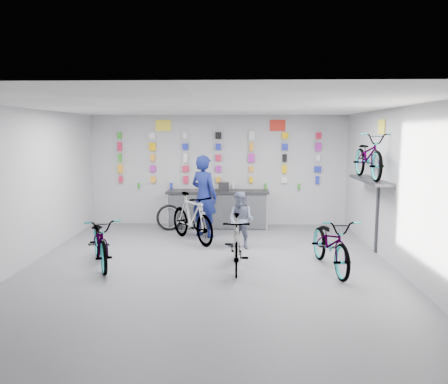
{
  "coord_description": "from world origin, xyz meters",
  "views": [
    {
      "loc": [
        0.55,
        -7.94,
        2.54
      ],
      "look_at": [
        0.24,
        1.4,
        1.26
      ],
      "focal_mm": 35.0,
      "sensor_mm": 36.0,
      "label": 1
    }
  ],
  "objects_px": {
    "bike_center": "(236,243)",
    "customer": "(241,220)",
    "counter": "(218,210)",
    "bike_left": "(101,241)",
    "clerk": "(204,196)",
    "bike_service": "(192,218)",
    "bike_right": "(331,243)"
  },
  "relations": [
    {
      "from": "counter",
      "to": "clerk",
      "type": "xyz_separation_m",
      "value": [
        -0.28,
        -1.02,
        0.51
      ]
    },
    {
      "from": "bike_center",
      "to": "clerk",
      "type": "relative_size",
      "value": 0.84
    },
    {
      "from": "bike_service",
      "to": "clerk",
      "type": "relative_size",
      "value": 0.95
    },
    {
      "from": "bike_left",
      "to": "bike_right",
      "type": "height_order",
      "value": "bike_right"
    },
    {
      "from": "bike_service",
      "to": "customer",
      "type": "bearing_deg",
      "value": -61.45
    },
    {
      "from": "bike_center",
      "to": "bike_left",
      "type": "bearing_deg",
      "value": 177.0
    },
    {
      "from": "clerk",
      "to": "bike_service",
      "type": "bearing_deg",
      "value": 99.12
    },
    {
      "from": "bike_center",
      "to": "counter",
      "type": "bearing_deg",
      "value": 98.11
    },
    {
      "from": "bike_right",
      "to": "customer",
      "type": "xyz_separation_m",
      "value": [
        -1.66,
        1.44,
        0.12
      ]
    },
    {
      "from": "bike_right",
      "to": "clerk",
      "type": "relative_size",
      "value": 0.97
    },
    {
      "from": "counter",
      "to": "bike_center",
      "type": "xyz_separation_m",
      "value": [
        0.52,
        -3.58,
        0.02
      ]
    },
    {
      "from": "bike_service",
      "to": "clerk",
      "type": "height_order",
      "value": "clerk"
    },
    {
      "from": "bike_right",
      "to": "bike_service",
      "type": "bearing_deg",
      "value": 137.04
    },
    {
      "from": "bike_service",
      "to": "counter",
      "type": "bearing_deg",
      "value": 36.31
    },
    {
      "from": "bike_left",
      "to": "bike_center",
      "type": "relative_size",
      "value": 1.1
    },
    {
      "from": "bike_right",
      "to": "customer",
      "type": "distance_m",
      "value": 2.2
    },
    {
      "from": "bike_right",
      "to": "bike_service",
      "type": "height_order",
      "value": "bike_service"
    },
    {
      "from": "clerk",
      "to": "customer",
      "type": "distance_m",
      "value": 1.46
    },
    {
      "from": "counter",
      "to": "clerk",
      "type": "distance_m",
      "value": 1.17
    },
    {
      "from": "counter",
      "to": "bike_left",
      "type": "distance_m",
      "value": 4.02
    },
    {
      "from": "bike_left",
      "to": "clerk",
      "type": "height_order",
      "value": "clerk"
    },
    {
      "from": "bike_service",
      "to": "bike_left",
      "type": "bearing_deg",
      "value": -163.71
    },
    {
      "from": "counter",
      "to": "bike_left",
      "type": "xyz_separation_m",
      "value": [
        -2.08,
        -3.45,
        0.0
      ]
    },
    {
      "from": "bike_center",
      "to": "customer",
      "type": "bearing_deg",
      "value": 86.16
    },
    {
      "from": "bike_center",
      "to": "customer",
      "type": "xyz_separation_m",
      "value": [
        0.1,
        1.47,
        0.12
      ]
    },
    {
      "from": "clerk",
      "to": "customer",
      "type": "relative_size",
      "value": 1.59
    },
    {
      "from": "bike_service",
      "to": "customer",
      "type": "height_order",
      "value": "customer"
    },
    {
      "from": "bike_left",
      "to": "bike_service",
      "type": "xyz_separation_m",
      "value": [
        1.55,
        1.91,
        0.08
      ]
    },
    {
      "from": "bike_right",
      "to": "clerk",
      "type": "xyz_separation_m",
      "value": [
        -2.55,
        2.53,
        0.49
      ]
    },
    {
      "from": "counter",
      "to": "bike_service",
      "type": "height_order",
      "value": "bike_service"
    },
    {
      "from": "bike_right",
      "to": "counter",
      "type": "bearing_deg",
      "value": 115.43
    },
    {
      "from": "counter",
      "to": "bike_service",
      "type": "distance_m",
      "value": 1.62
    }
  ]
}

